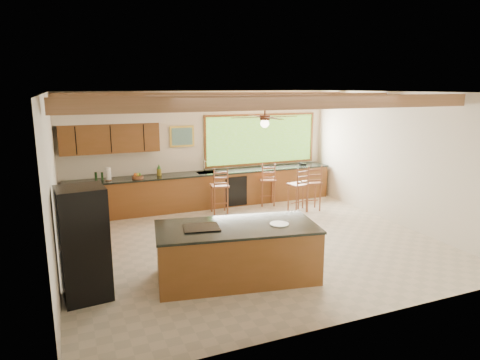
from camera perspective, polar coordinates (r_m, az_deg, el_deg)
name	(u,v)px	position (r m, az deg, el deg)	size (l,w,h in m)	color
ground	(252,243)	(8.79, 1.58, -8.33)	(7.20, 7.20, 0.00)	#BEB49E
room_shell	(232,131)	(8.80, -1.08, 6.55)	(7.27, 6.54, 3.02)	silver
counter_run	(180,196)	(10.67, -7.97, -2.10)	(7.12, 3.10, 1.24)	brown
island	(237,252)	(7.09, -0.44, -9.56)	(2.77, 1.65, 0.92)	brown
refrigerator	(84,244)	(6.73, -20.11, -7.97)	(0.73, 0.71, 1.70)	black
bar_stool_a	(220,187)	(10.53, -2.65, -0.88)	(0.48, 0.48, 1.18)	brown
bar_stool_b	(299,186)	(10.77, 7.89, -0.73)	(0.47, 0.47, 1.16)	brown
bar_stool_c	(268,181)	(11.30, 3.79, -0.08)	(0.51, 0.51, 1.15)	brown
bar_stool_d	(313,184)	(10.98, 9.74, -0.47)	(0.50, 0.50, 1.19)	brown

